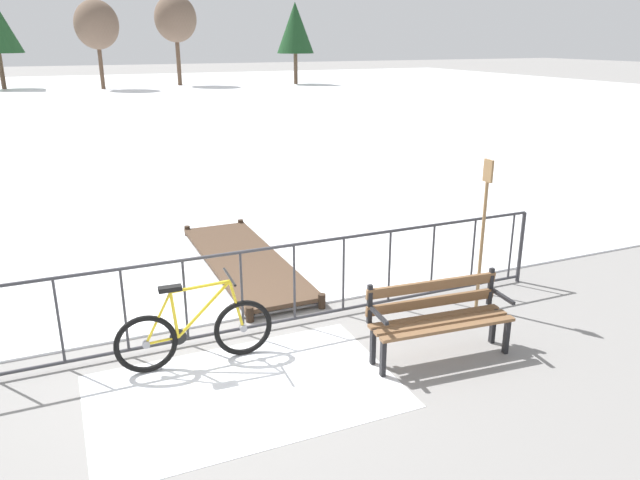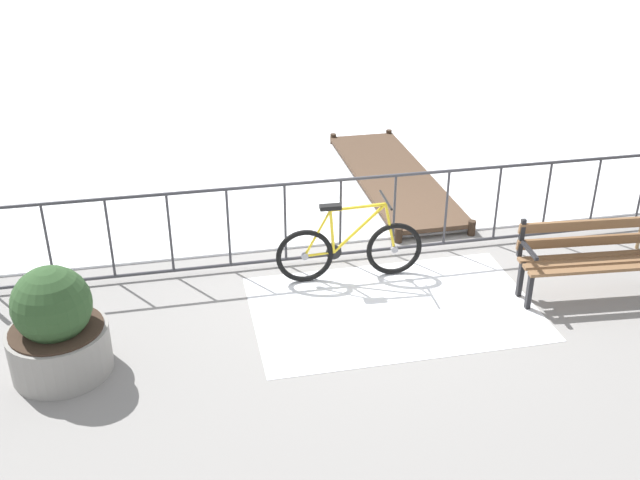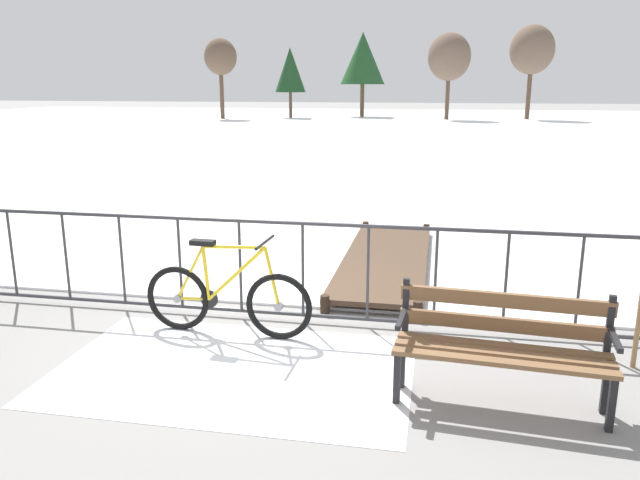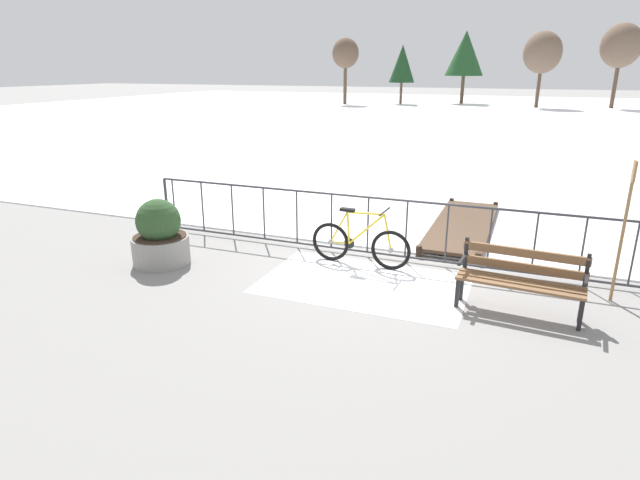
# 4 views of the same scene
# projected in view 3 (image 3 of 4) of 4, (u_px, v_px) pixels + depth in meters

# --- Properties ---
(ground_plane) EXTENTS (160.00, 160.00, 0.00)m
(ground_plane) POSITION_uv_depth(u_px,v_px,m) (272.00, 320.00, 6.49)
(ground_plane) COLOR gray
(frozen_pond) EXTENTS (80.00, 56.00, 0.03)m
(frozen_pond) POSITION_uv_depth(u_px,v_px,m) (409.00, 130.00, 33.54)
(frozen_pond) COLOR white
(frozen_pond) RESTS_ON ground
(snow_patch) EXTENTS (3.06, 1.94, 0.01)m
(snow_patch) POSITION_uv_depth(u_px,v_px,m) (234.00, 369.00, 5.35)
(snow_patch) COLOR white
(snow_patch) RESTS_ON ground
(railing_fence) EXTENTS (9.06, 0.06, 1.07)m
(railing_fence) POSITION_uv_depth(u_px,v_px,m) (271.00, 269.00, 6.36)
(railing_fence) COLOR #38383D
(railing_fence) RESTS_ON ground
(bicycle_near_railing) EXTENTS (1.71, 0.52, 0.97)m
(bicycle_near_railing) POSITION_uv_depth(u_px,v_px,m) (227.00, 299.00, 6.04)
(bicycle_near_railing) COLOR black
(bicycle_near_railing) RESTS_ON ground
(park_bench) EXTENTS (1.63, 0.61, 0.89)m
(park_bench) POSITION_uv_depth(u_px,v_px,m) (502.00, 340.00, 4.70)
(park_bench) COLOR brown
(park_bench) RESTS_ON ground
(wooden_dock) EXTENTS (1.10, 3.83, 0.20)m
(wooden_dock) POSITION_uv_depth(u_px,v_px,m) (386.00, 258.00, 8.34)
(wooden_dock) COLOR #4C3828
(wooden_dock) RESTS_ON ground
(tree_far_west) EXTENTS (2.90, 2.90, 5.83)m
(tree_far_west) POSITION_uv_depth(u_px,v_px,m) (449.00, 57.00, 42.15)
(tree_far_west) COLOR brown
(tree_far_west) RESTS_ON ground
(tree_west_mid) EXTENTS (2.27, 2.27, 5.52)m
(tree_west_mid) POSITION_uv_depth(u_px,v_px,m) (220.00, 58.00, 43.29)
(tree_west_mid) COLOR brown
(tree_west_mid) RESTS_ON ground
(tree_east_mid) EXTENTS (2.21, 2.21, 4.98)m
(tree_east_mid) POSITION_uv_depth(u_px,v_px,m) (290.00, 70.00, 44.54)
(tree_east_mid) COLOR brown
(tree_east_mid) RESTS_ON ground
(tree_far_east) EXTENTS (3.00, 3.00, 6.36)m
(tree_far_east) POSITION_uv_depth(u_px,v_px,m) (532.00, 50.00, 42.37)
(tree_far_east) COLOR brown
(tree_far_east) RESTS_ON ground
(tree_extra) EXTENTS (3.32, 3.32, 6.16)m
(tree_extra) POSITION_uv_depth(u_px,v_px,m) (363.00, 59.00, 45.99)
(tree_extra) COLOR brown
(tree_extra) RESTS_ON ground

